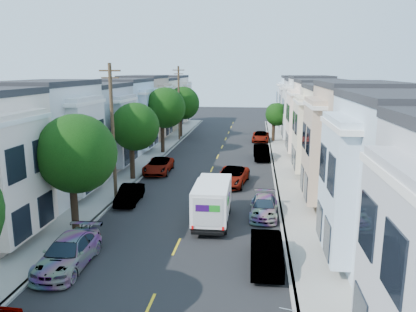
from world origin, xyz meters
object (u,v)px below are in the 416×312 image
parked_left_c (130,195)px  parked_right_c (261,153)px  utility_pole_near (113,132)px  tree_d (164,108)px  parked_right_b (264,207)px  tree_e (182,103)px  tree_c (134,127)px  utility_pole_far (179,103)px  lead_sedan (232,176)px  tree_far_r (276,115)px  parked_left_b (68,253)px  fedex_truck (212,200)px  parked_right_d (261,137)px  parked_left_d (159,166)px  parked_right_a (266,252)px  tree_b (75,154)px

parked_left_c → parked_right_c: 18.86m
utility_pole_near → tree_d: bearing=90.0°
parked_right_b → tree_d: bearing=122.1°
tree_e → tree_c: bearing=-90.0°
utility_pole_far → lead_sedan: 23.28m
tree_far_r → lead_sedan: size_ratio=1.00×
utility_pole_far → parked_left_b: bearing=-87.8°
utility_pole_far → parked_right_b: utility_pole_far is taller
fedex_truck → parked_right_c: (3.32, 19.20, -0.74)m
parked_left_c → parked_right_d: bearing=67.8°
tree_far_r → parked_right_b: tree_far_r is taller
fedex_truck → parked_left_d: bearing=117.7°
parked_right_a → parked_right_c: bearing=89.1°
tree_c → parked_right_c: 15.45m
utility_pole_far → lead_sedan: (8.57, -21.19, -4.42)m
tree_d → tree_e: (0.00, 11.54, -0.39)m
fedex_truck → parked_right_d: size_ratio=1.16×
utility_pole_near → parked_right_d: (11.20, 26.55, -4.48)m
utility_pole_far → parked_right_d: bearing=2.8°
lead_sedan → parked_left_b: size_ratio=1.07×
tree_c → lead_sedan: 9.49m
tree_b → parked_right_b: (11.20, 3.88, -4.17)m
tree_e → parked_right_a: bearing=-73.7°
tree_c → parked_right_a: 19.15m
fedex_truck → parked_right_b: fedex_truck is taller
fedex_truck → parked_right_a: 6.60m
fedex_truck → parked_right_b: size_ratio=1.31×
parked_left_c → parked_right_a: (9.80, -8.73, 0.08)m
parked_left_b → parked_right_c: size_ratio=1.07×
lead_sedan → utility_pole_far: bearing=120.2°
tree_e → parked_right_c: size_ratio=1.59×
parked_left_b → parked_right_d: 38.72m
parked_left_c → parked_right_b: parked_left_c is taller
utility_pole_far → fedex_truck: 31.25m
parked_left_b → parked_right_d: size_ratio=1.02×
parked_left_d → lead_sedan: bearing=-25.9°
tree_far_r → parked_right_b: (-1.99, -29.06, -3.07)m
utility_pole_far → parked_left_c: (1.40, -26.94, -4.50)m
tree_b → utility_pole_near: (0.00, 6.39, 0.33)m
parked_left_c → parked_right_b: 9.93m
utility_pole_near → parked_right_b: bearing=-12.6°
tree_far_r → fedex_truck: size_ratio=0.94×
tree_d → lead_sedan: size_ratio=1.46×
tree_c → utility_pole_far: size_ratio=0.69×
utility_pole_far → parked_right_b: (11.20, -28.51, -4.51)m
tree_b → parked_left_c: size_ratio=1.84×
parked_right_b → tree_far_r: bearing=88.6°
fedex_truck → parked_left_c: (-6.48, 3.09, -0.85)m
tree_c → parked_left_d: (1.40, 2.73, -4.08)m
lead_sedan → parked_right_b: (2.63, -7.32, -0.09)m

